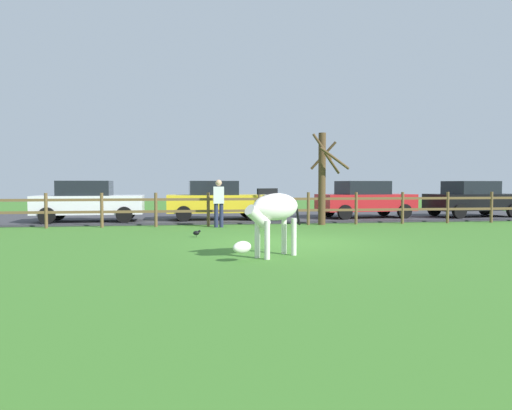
{
  "coord_description": "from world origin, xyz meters",
  "views": [
    {
      "loc": [
        -2.72,
        -11.99,
        1.51
      ],
      "look_at": [
        -0.78,
        1.24,
        0.91
      ],
      "focal_mm": 33.77,
      "sensor_mm": 36.0,
      "label": 1
    }
  ],
  "objects_px": {
    "parked_car_white": "(89,201)",
    "parked_car_black": "(472,199)",
    "visitor_near_fence": "(219,201)",
    "zebra": "(273,212)",
    "crow_on_grass": "(197,233)",
    "bare_tree": "(323,175)",
    "parked_car_yellow": "(216,200)",
    "parked_car_red": "(365,199)"
  },
  "relations": [
    {
      "from": "bare_tree",
      "to": "parked_car_yellow",
      "type": "distance_m",
      "value": 4.59
    },
    {
      "from": "parked_car_yellow",
      "to": "parked_car_red",
      "type": "height_order",
      "value": "same"
    },
    {
      "from": "bare_tree",
      "to": "visitor_near_fence",
      "type": "height_order",
      "value": "bare_tree"
    },
    {
      "from": "parked_car_black",
      "to": "parked_car_white",
      "type": "bearing_deg",
      "value": -178.67
    },
    {
      "from": "parked_car_white",
      "to": "crow_on_grass",
      "type": "bearing_deg",
      "value": -54.42
    },
    {
      "from": "crow_on_grass",
      "to": "parked_car_black",
      "type": "bearing_deg",
      "value": 25.99
    },
    {
      "from": "zebra",
      "to": "parked_car_white",
      "type": "distance_m",
      "value": 10.88
    },
    {
      "from": "visitor_near_fence",
      "to": "parked_car_yellow",
      "type": "bearing_deg",
      "value": 88.24
    },
    {
      "from": "zebra",
      "to": "crow_on_grass",
      "type": "distance_m",
      "value": 4.22
    },
    {
      "from": "parked_car_yellow",
      "to": "bare_tree",
      "type": "bearing_deg",
      "value": -33.7
    },
    {
      "from": "zebra",
      "to": "parked_car_black",
      "type": "xyz_separation_m",
      "value": [
        10.68,
        9.79,
        -0.08
      ]
    },
    {
      "from": "bare_tree",
      "to": "parked_car_white",
      "type": "distance_m",
      "value": 8.93
    },
    {
      "from": "bare_tree",
      "to": "parked_car_red",
      "type": "xyz_separation_m",
      "value": [
        2.61,
        2.62,
        -0.96
      ]
    },
    {
      "from": "parked_car_yellow",
      "to": "parked_car_black",
      "type": "height_order",
      "value": "same"
    },
    {
      "from": "parked_car_black",
      "to": "visitor_near_fence",
      "type": "distance_m",
      "value": 11.71
    },
    {
      "from": "bare_tree",
      "to": "parked_car_yellow",
      "type": "relative_size",
      "value": 0.83
    },
    {
      "from": "zebra",
      "to": "visitor_near_fence",
      "type": "bearing_deg",
      "value": 95.42
    },
    {
      "from": "parked_car_white",
      "to": "visitor_near_fence",
      "type": "relative_size",
      "value": 2.47
    },
    {
      "from": "zebra",
      "to": "parked_car_yellow",
      "type": "xyz_separation_m",
      "value": [
        -0.56,
        9.79,
        -0.08
      ]
    },
    {
      "from": "crow_on_grass",
      "to": "parked_car_black",
      "type": "height_order",
      "value": "parked_car_black"
    },
    {
      "from": "parked_car_white",
      "to": "parked_car_red",
      "type": "relative_size",
      "value": 0.97
    },
    {
      "from": "parked_car_white",
      "to": "parked_car_red",
      "type": "xyz_separation_m",
      "value": [
        11.23,
        0.49,
        0.0
      ]
    },
    {
      "from": "bare_tree",
      "to": "parked_car_black",
      "type": "relative_size",
      "value": 0.8
    },
    {
      "from": "visitor_near_fence",
      "to": "zebra",
      "type": "bearing_deg",
      "value": -84.58
    },
    {
      "from": "parked_car_yellow",
      "to": "zebra",
      "type": "bearing_deg",
      "value": -86.74
    },
    {
      "from": "parked_car_black",
      "to": "zebra",
      "type": "bearing_deg",
      "value": -137.47
    },
    {
      "from": "crow_on_grass",
      "to": "parked_car_white",
      "type": "height_order",
      "value": "parked_car_white"
    },
    {
      "from": "crow_on_grass",
      "to": "zebra",
      "type": "bearing_deg",
      "value": -69.18
    },
    {
      "from": "crow_on_grass",
      "to": "parked_car_red",
      "type": "relative_size",
      "value": 0.05
    },
    {
      "from": "parked_car_black",
      "to": "parked_car_white",
      "type": "distance_m",
      "value": 16.12
    },
    {
      "from": "visitor_near_fence",
      "to": "parked_car_black",
      "type": "bearing_deg",
      "value": 14.64
    },
    {
      "from": "parked_car_yellow",
      "to": "parked_car_black",
      "type": "bearing_deg",
      "value": 0.03
    },
    {
      "from": "bare_tree",
      "to": "parked_car_black",
      "type": "bearing_deg",
      "value": 18.4
    },
    {
      "from": "parked_car_red",
      "to": "parked_car_black",
      "type": "bearing_deg",
      "value": -1.4
    },
    {
      "from": "zebra",
      "to": "parked_car_black",
      "type": "relative_size",
      "value": 0.4
    },
    {
      "from": "parked_car_white",
      "to": "visitor_near_fence",
      "type": "distance_m",
      "value": 5.45
    },
    {
      "from": "crow_on_grass",
      "to": "parked_car_white",
      "type": "distance_m",
      "value": 6.86
    },
    {
      "from": "parked_car_yellow",
      "to": "visitor_near_fence",
      "type": "height_order",
      "value": "visitor_near_fence"
    },
    {
      "from": "parked_car_red",
      "to": "bare_tree",
      "type": "bearing_deg",
      "value": -134.91
    },
    {
      "from": "parked_car_white",
      "to": "parked_car_black",
      "type": "bearing_deg",
      "value": 1.33
    },
    {
      "from": "bare_tree",
      "to": "zebra",
      "type": "distance_m",
      "value": 8.01
    },
    {
      "from": "visitor_near_fence",
      "to": "parked_car_white",
      "type": "bearing_deg",
      "value": 151.66
    }
  ]
}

